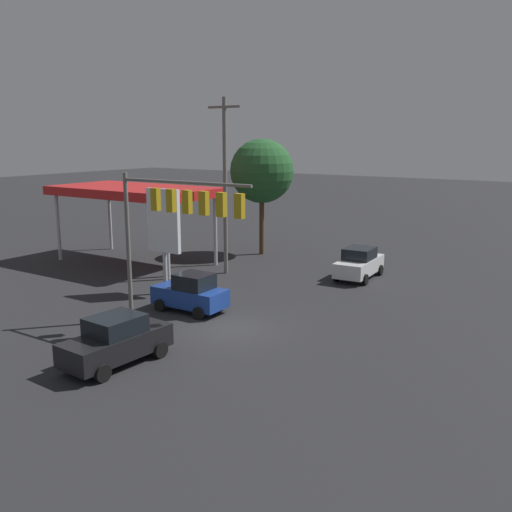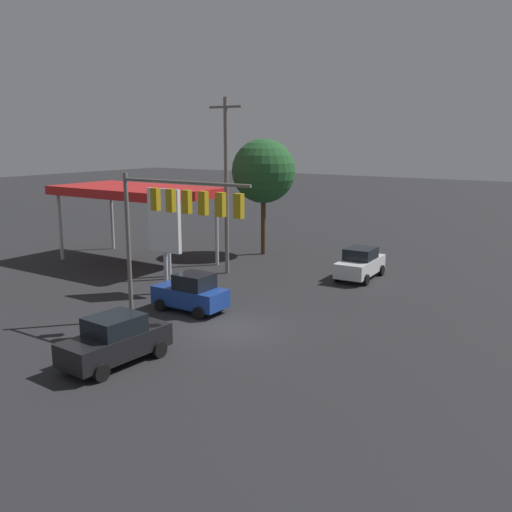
% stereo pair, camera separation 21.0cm
% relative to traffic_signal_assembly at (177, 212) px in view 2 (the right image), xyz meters
% --- Properties ---
extents(ground_plane, '(200.00, 200.00, 0.00)m').
position_rel_traffic_signal_assembly_xyz_m(ground_plane, '(-1.67, -1.64, -5.48)').
color(ground_plane, '#262628').
extents(traffic_signal_assembly, '(7.07, 0.43, 7.07)m').
position_rel_traffic_signal_assembly_xyz_m(traffic_signal_assembly, '(0.00, 0.00, 0.00)').
color(traffic_signal_assembly, slate).
rests_on(traffic_signal_assembly, ground).
extents(utility_pole, '(2.40, 0.26, 11.04)m').
position_rel_traffic_signal_assembly_xyz_m(utility_pole, '(5.04, -10.31, 0.33)').
color(utility_pole, slate).
rests_on(utility_pole, ground).
extents(gas_station_canopy, '(11.51, 6.07, 5.30)m').
position_rel_traffic_signal_assembly_xyz_m(gas_station_canopy, '(12.20, -9.47, -0.54)').
color(gas_station_canopy, red).
rests_on(gas_station_canopy, ground).
extents(price_sign, '(2.22, 0.27, 5.90)m').
position_rel_traffic_signal_assembly_xyz_m(price_sign, '(4.99, -4.51, -1.52)').
color(price_sign, '#B7B7BC').
rests_on(price_sign, ground).
extents(sedan_far, '(2.26, 4.50, 1.93)m').
position_rel_traffic_signal_assembly_xyz_m(sedan_far, '(-2.68, -13.78, -4.53)').
color(sedan_far, silver).
rests_on(sedan_far, ground).
extents(hatchback_crossing, '(3.82, 2.00, 1.97)m').
position_rel_traffic_signal_assembly_xyz_m(hatchback_crossing, '(1.65, -2.72, -4.53)').
color(hatchback_crossing, navy).
rests_on(hatchback_crossing, ground).
extents(sedan_waiting, '(2.26, 4.50, 1.93)m').
position_rel_traffic_signal_assembly_xyz_m(sedan_waiting, '(-0.32, 4.15, -4.53)').
color(sedan_waiting, black).
rests_on(sedan_waiting, ground).
extents(street_tree, '(4.68, 4.68, 8.53)m').
position_rel_traffic_signal_assembly_xyz_m(street_tree, '(6.43, -16.74, 0.69)').
color(street_tree, '#4C331E').
rests_on(street_tree, ground).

